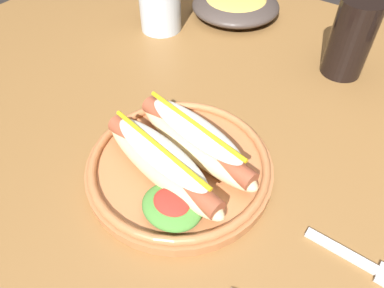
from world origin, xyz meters
The scene contains 6 objects.
dining_table centered at (0.00, 0.00, 0.65)m, with size 1.44×0.92×0.74m.
hot_dog_plate centered at (-0.07, -0.16, 0.77)m, with size 0.26×0.26×0.08m.
fork centered at (0.18, -0.15, 0.74)m, with size 0.12×0.03×0.00m.
soda_cup centered at (0.03, 0.20, 0.81)m, with size 0.07×0.07×0.14m, color black.
extra_cup centered at (-0.34, 0.13, 0.80)m, with size 0.09×0.09×0.12m, color silver.
side_bowl centered at (-0.24, 0.28, 0.76)m, with size 0.19×0.19×0.05m.
Camera 1 is at (0.13, -0.41, 1.14)m, focal length 33.99 mm.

